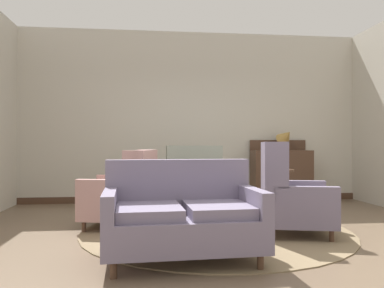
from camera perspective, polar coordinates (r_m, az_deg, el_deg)
The scene contains 13 objects.
ground at distance 4.67m, azimuth 4.22°, elevation -13.39°, with size 9.04×9.04×0.00m, color brown.
wall_back at distance 7.41m, azimuth 0.08°, elevation 4.00°, with size 6.61×0.08×3.21m, color beige.
baseboard_back at distance 7.41m, azimuth 0.13°, elevation -7.99°, with size 6.45×0.03×0.12m, color #4C3323.
area_rug at distance 4.96m, azimuth 3.56°, elevation -12.54°, with size 3.31×3.31×0.01m, color #847051.
coffee_table at distance 5.02m, azimuth 2.39°, elevation -7.93°, with size 0.77×0.77×0.50m.
porcelain_vase at distance 4.95m, azimuth 2.60°, elevation -5.13°, with size 0.15×0.15×0.32m.
settee at distance 3.67m, azimuth -1.42°, elevation -10.73°, with size 1.47×0.93×0.93m.
armchair_beside_settee at distance 5.13m, azimuth -9.81°, elevation -7.33°, with size 1.00×0.98×1.01m.
armchair_far_left at distance 6.13m, azimuth 0.06°, elevation -6.01°, with size 0.85×0.81×1.06m.
armchair_near_sideboard at distance 4.82m, azimuth 14.06°, elevation -7.44°, with size 0.97×0.98×1.11m.
side_table at distance 5.93m, azimuth 12.48°, elevation -6.39°, with size 0.47×0.47×0.71m.
sideboard at distance 7.49m, azimuth 12.94°, elevation -4.17°, with size 1.10×0.43×1.16m.
gramophone at distance 7.41m, azimuth 13.46°, elevation 0.72°, with size 0.38×0.44×0.45m.
Camera 1 is at (-0.84, -4.47, 1.07)m, focal length 36.36 mm.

